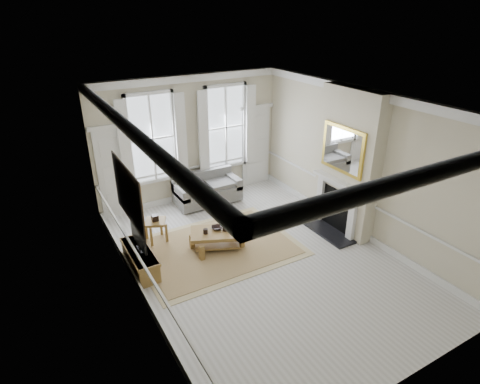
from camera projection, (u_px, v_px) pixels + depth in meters
floor at (261, 260)px, 8.61m from camera, size 7.20×7.20×0.00m
ceiling at (266, 102)px, 7.17m from camera, size 7.20×7.20×0.00m
back_wall at (190, 139)px, 10.72m from camera, size 5.20×0.00×5.20m
left_wall at (133, 220)px, 6.72m from camera, size 0.00×7.20×7.20m
right_wall at (360, 164)px, 9.06m from camera, size 0.00×7.20×7.20m
window_left at (152, 139)px, 10.12m from camera, size 1.26×0.20×2.20m
window_right at (226, 127)px, 11.07m from camera, size 1.26×0.20×2.20m
door_left at (116, 173)px, 10.00m from camera, size 0.90×0.08×2.30m
door_right at (256, 147)px, 11.84m from camera, size 0.90×0.08×2.30m
painting at (128, 194)px, 6.82m from camera, size 0.05×1.66×1.06m
chimney_breast at (348, 163)px, 9.14m from camera, size 0.35×1.70×3.38m
hearth at (327, 231)px, 9.66m from camera, size 0.55×1.50×0.05m
fireplace at (336, 203)px, 9.45m from camera, size 0.21×1.45×1.33m
mirror at (342, 150)px, 8.90m from camera, size 0.06×1.26×1.06m
sofa at (207, 190)px, 10.99m from camera, size 1.76×0.86×0.84m
side_table at (156, 225)px, 9.12m from camera, size 0.58×0.58×0.54m
rug at (217, 248)px, 9.02m from camera, size 3.50×2.60×0.02m
coffee_table at (217, 235)px, 8.88m from camera, size 1.32×1.07×0.43m
ceramic_pot_a at (206, 231)px, 8.75m from camera, size 0.11×0.11×0.11m
ceramic_pot_b at (226, 228)px, 8.87m from camera, size 0.14×0.14×0.10m
bowl at (217, 228)px, 8.93m from camera, size 0.31×0.31×0.06m
tv_stand at (140, 260)px, 8.21m from camera, size 0.42×1.29×0.46m
tv at (138, 233)px, 7.95m from camera, size 0.08×0.90×0.68m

